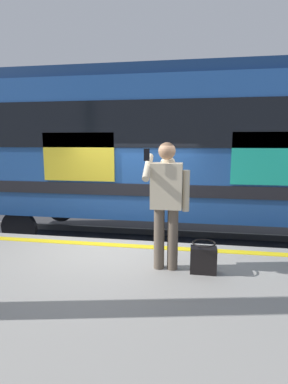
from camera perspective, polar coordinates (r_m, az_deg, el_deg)
ground_plane at (r=5.67m, az=-3.88°, el=-17.23°), size 24.97×24.97×0.00m
platform at (r=3.41m, az=-15.31°, el=-29.46°), size 15.97×5.08×0.87m
safety_line at (r=5.06m, az=-4.78°, el=-9.92°), size 15.65×0.16×0.01m
track_rail_near at (r=7.08m, az=-0.84°, el=-10.85°), size 20.76×0.08×0.16m
track_rail_far at (r=8.42m, az=0.92°, el=-7.46°), size 20.76×0.08×0.16m
train_carriage at (r=7.24m, az=5.97°, el=8.95°), size 10.67×2.78×3.88m
passenger at (r=3.93m, az=4.26°, el=-0.73°), size 0.57×0.55×1.68m
handbag at (r=4.08m, az=11.09°, el=-12.18°), size 0.33×0.30×0.41m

